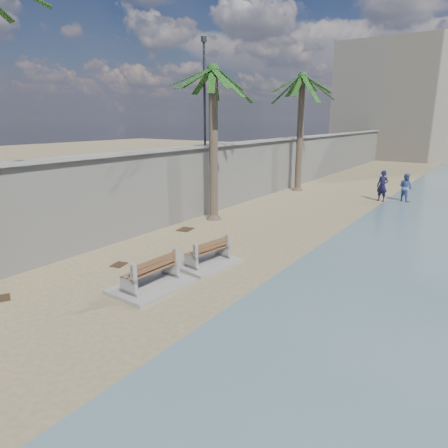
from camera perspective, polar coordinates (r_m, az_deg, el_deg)
The scene contains 13 objects.
ground_plane at distance 10.04m, azimuth -21.50°, elevation -15.65°, with size 140.00×140.00×0.00m, color #907D58.
seawall at distance 27.84m, azimuth 7.23°, elevation 8.16°, with size 0.45×70.00×3.50m, color gray.
wall_cap at distance 27.70m, azimuth 7.35°, elevation 11.86°, with size 0.80×70.00×0.12m, color gray.
end_building at distance 57.42m, azimuth 25.92°, elevation 15.46°, with size 18.00×12.00×14.00m, color #B7AA93.
bench_near at distance 12.15m, azimuth -10.39°, elevation -7.15°, with size 1.67×2.38×0.97m.
bench_far at distance 13.79m, azimuth -2.32°, elevation -4.34°, with size 1.77×2.35×0.90m.
palm_mid at distance 19.69m, azimuth -1.58°, elevation 20.92°, with size 5.00×5.00×8.01m.
palm_back at distance 28.59m, azimuth 11.18°, elevation 19.79°, with size 5.00×5.00×8.56m.
streetlight at distance 20.88m, azimuth -2.82°, elevation 19.53°, with size 0.28×0.28×5.12m.
person_a at distance 26.29m, azimuth 21.72°, elevation 5.38°, with size 0.78×0.53×2.17m, color #141336.
person_b at distance 26.83m, azimuth 24.53°, elevation 4.99°, with size 0.93×0.72×1.92m, color #4A5E99.
debris_c at distance 18.34m, azimuth -5.56°, elevation -0.77°, with size 0.73×0.59×0.03m, color #382616.
debris_d at distance 14.38m, azimuth -14.77°, elevation -5.63°, with size 0.52×0.42×0.03m, color #382616.
Camera 1 is at (7.45, -4.60, 4.92)m, focal length 32.00 mm.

